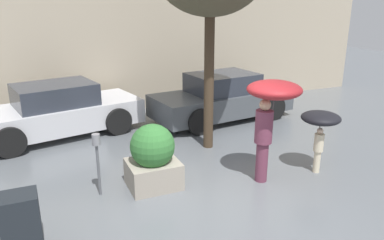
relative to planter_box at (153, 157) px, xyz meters
The scene contains 9 objects.
ground_plane 1.49m from the planter_box, 55.29° to the right, with size 40.00×40.00×0.00m, color slate.
building_facade 5.94m from the planter_box, 81.70° to the left, with size 18.00×0.30×6.00m.
planter_box is the anchor object (origin of this frame).
person_adult 2.40m from the planter_box, 17.40° to the right, with size 1.01×1.01×1.98m.
person_child 3.38m from the planter_box, 11.66° to the right, with size 0.78×0.78×1.26m.
parked_car_near 3.95m from the planter_box, 110.70° to the left, with size 4.47×2.53×1.36m.
parked_car_far 4.54m from the planter_box, 45.83° to the left, with size 4.30×2.27×1.36m.
parking_meter 1.02m from the planter_box, behind, with size 0.14×0.14×1.16m.
newspaper_box 2.54m from the planter_box, 152.46° to the right, with size 0.50×0.44×0.90m.
Camera 1 is at (-2.66, -5.00, 3.35)m, focal length 35.00 mm.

